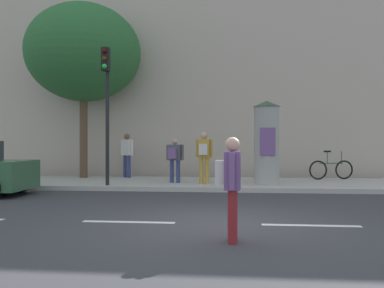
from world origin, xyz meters
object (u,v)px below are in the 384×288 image
street_tree (84,53)px  pedestrian_in_red_top (204,153)px  traffic_light (106,93)px  pedestrian_tallest (231,179)px  pedestrian_with_backpack (127,151)px  pedestrian_with_bag (175,156)px  bicycle_leaning (331,169)px  poster_column (267,142)px

street_tree → pedestrian_in_red_top: (4.95, -2.09, -3.92)m
traffic_light → pedestrian_in_red_top: traffic_light is taller
pedestrian_tallest → pedestrian_with_backpack: bearing=113.0°
street_tree → pedestrian_tallest: size_ratio=4.28×
pedestrian_with_backpack → pedestrian_with_bag: bearing=-42.0°
pedestrian_with_bag → bicycle_leaning: 6.01m
traffic_light → poster_column: traffic_light is taller
pedestrian_with_backpack → bicycle_leaning: pedestrian_with_backpack is taller
pedestrian_in_red_top → street_tree: bearing=157.1°
traffic_light → pedestrian_in_red_top: (3.09, 0.89, -1.94)m
street_tree → bicycle_leaning: street_tree is taller
poster_column → pedestrian_in_red_top: poster_column is taller
street_tree → pedestrian_with_backpack: size_ratio=3.93×
street_tree → pedestrian_with_backpack: (1.70, 0.24, -3.91)m
street_tree → pedestrian_with_backpack: 4.27m
poster_column → pedestrian_with_backpack: size_ratio=1.58×
street_tree → pedestrian_tallest: bearing=-58.6°
poster_column → pedestrian_tallest: poster_column is taller
traffic_light → bicycle_leaning: (7.75, 3.05, -2.58)m
traffic_light → pedestrian_tallest: 8.09m
pedestrian_tallest → bicycle_leaning: 10.42m
street_tree → bicycle_leaning: (9.61, 0.08, -4.57)m
traffic_light → poster_column: bearing=9.8°
pedestrian_tallest → pedestrian_in_red_top: pedestrian_in_red_top is taller
poster_column → pedestrian_with_backpack: poster_column is taller
street_tree → poster_column: bearing=-16.5°
poster_column → street_tree: size_ratio=0.40×
traffic_light → pedestrian_in_red_top: 3.75m
traffic_light → street_tree: street_tree is taller
traffic_light → bicycle_leaning: 8.72m
pedestrian_with_bag → bicycle_leaning: pedestrian_with_bag is taller
pedestrian_with_backpack → pedestrian_in_red_top: size_ratio=1.01×
traffic_light → pedestrian_with_backpack: 3.75m
traffic_light → poster_column: (5.17, 0.89, -1.57)m
pedestrian_with_bag → street_tree: bearing=155.9°
poster_column → pedestrian_tallest: size_ratio=1.73×
pedestrian_in_red_top → pedestrian_with_backpack: bearing=144.4°
poster_column → street_tree: bearing=163.5°
poster_column → bicycle_leaning: 3.52m
pedestrian_tallest → pedestrian_with_bag: 8.15m
street_tree → pedestrian_in_red_top: bearing=-22.9°
pedestrian_tallest → pedestrian_with_backpack: (-4.19, 9.89, 0.24)m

